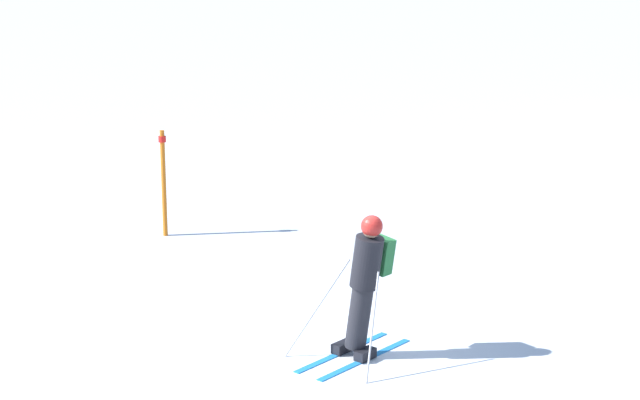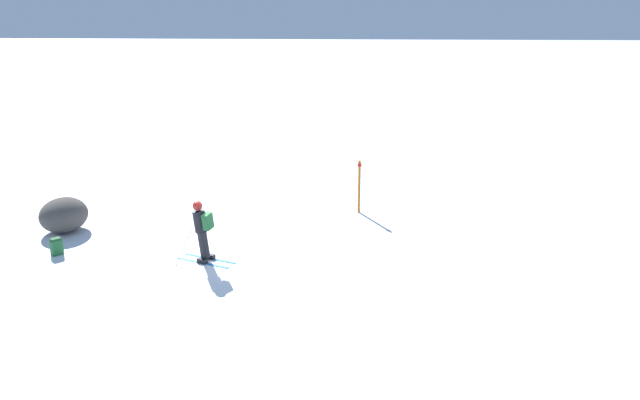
{
  "view_description": "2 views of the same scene",
  "coord_description": "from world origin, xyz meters",
  "views": [
    {
      "loc": [
        4.13,
        -11.64,
        4.91
      ],
      "look_at": [
        -0.81,
        2.34,
        1.33
      ],
      "focal_mm": 60.0,
      "sensor_mm": 36.0,
      "label": 1
    },
    {
      "loc": [
        16.3,
        4.32,
        6.63
      ],
      "look_at": [
        -0.84,
        3.08,
        1.45
      ],
      "focal_mm": 35.0,
      "sensor_mm": 36.0,
      "label": 2
    }
  ],
  "objects": [
    {
      "name": "spare_backpack",
      "position": [
        0.29,
        -4.36,
        0.24
      ],
      "size": [
        0.37,
        0.36,
        0.5
      ],
      "rotation": [
        0.0,
        0.0,
        2.43
      ],
      "color": "#236633",
      "rests_on": "ground"
    },
    {
      "name": "trail_marker",
      "position": [
        -4.28,
        4.18,
        1.01
      ],
      "size": [
        0.13,
        0.13,
        1.83
      ],
      "color": "orange",
      "rests_on": "ground"
    },
    {
      "name": "ground_plane",
      "position": [
        0.0,
        0.0,
        0.0
      ],
      "size": [
        300.0,
        300.0,
        0.0
      ],
      "primitive_type": "plane",
      "color": "white"
    },
    {
      "name": "exposed_boulder_0",
      "position": [
        -1.66,
        -5.05,
        0.54
      ],
      "size": [
        1.67,
        1.42,
        1.08
      ],
      "primitive_type": "ellipsoid",
      "color": "#4C4742",
      "rests_on": "ground"
    },
    {
      "name": "skier",
      "position": [
        0.61,
        -0.03,
        1.02
      ],
      "size": [
        1.32,
        1.76,
        1.84
      ],
      "rotation": [
        0.0,
        0.0,
        -0.37
      ],
      "color": "#1E7AC6",
      "rests_on": "ground"
    }
  ]
}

